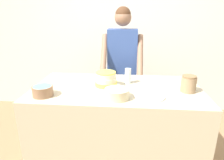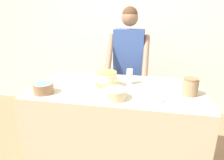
{
  "view_description": "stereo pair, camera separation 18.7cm",
  "coord_description": "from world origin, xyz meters",
  "px_view_note": "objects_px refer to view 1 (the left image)",
  "views": [
    {
      "loc": [
        0.11,
        -1.38,
        1.65
      ],
      "look_at": [
        -0.04,
        0.38,
        1.04
      ],
      "focal_mm": 32.0,
      "sensor_mm": 36.0,
      "label": 1
    },
    {
      "loc": [
        0.3,
        -1.36,
        1.65
      ],
      "look_at": [
        -0.04,
        0.38,
        1.04
      ],
      "focal_mm": 32.0,
      "sensor_mm": 36.0,
      "label": 2
    }
  ],
  "objects_px": {
    "cake": "(106,80)",
    "drinking_glass": "(128,76)",
    "ceramic_plate": "(150,96)",
    "stoneware_jar": "(189,84)",
    "frosting_bowl_blue": "(43,91)",
    "frosting_bowl_pink": "(117,93)",
    "person_baker": "(122,60)"
  },
  "relations": [
    {
      "from": "ceramic_plate",
      "to": "stoneware_jar",
      "type": "distance_m",
      "value": 0.39
    },
    {
      "from": "drinking_glass",
      "to": "stoneware_jar",
      "type": "xyz_separation_m",
      "value": [
        0.55,
        -0.18,
        -0.0
      ]
    },
    {
      "from": "cake",
      "to": "frosting_bowl_pink",
      "type": "height_order",
      "value": "cake"
    },
    {
      "from": "drinking_glass",
      "to": "ceramic_plate",
      "type": "xyz_separation_m",
      "value": [
        0.19,
        -0.32,
        -0.07
      ]
    },
    {
      "from": "cake",
      "to": "frosting_bowl_blue",
      "type": "bearing_deg",
      "value": -152.31
    },
    {
      "from": "cake",
      "to": "drinking_glass",
      "type": "xyz_separation_m",
      "value": [
        0.21,
        0.12,
        0.01
      ]
    },
    {
      "from": "cake",
      "to": "stoneware_jar",
      "type": "distance_m",
      "value": 0.77
    },
    {
      "from": "cake",
      "to": "ceramic_plate",
      "type": "distance_m",
      "value": 0.46
    },
    {
      "from": "frosting_bowl_pink",
      "to": "stoneware_jar",
      "type": "distance_m",
      "value": 0.67
    },
    {
      "from": "frosting_bowl_pink",
      "to": "frosting_bowl_blue",
      "type": "distance_m",
      "value": 0.65
    },
    {
      "from": "cake",
      "to": "stoneware_jar",
      "type": "xyz_separation_m",
      "value": [
        0.77,
        -0.06,
        0.01
      ]
    },
    {
      "from": "frosting_bowl_pink",
      "to": "drinking_glass",
      "type": "height_order",
      "value": "drinking_glass"
    },
    {
      "from": "person_baker",
      "to": "ceramic_plate",
      "type": "relative_size",
      "value": 6.31
    },
    {
      "from": "stoneware_jar",
      "to": "cake",
      "type": "bearing_deg",
      "value": 175.23
    },
    {
      "from": "ceramic_plate",
      "to": "stoneware_jar",
      "type": "relative_size",
      "value": 1.77
    },
    {
      "from": "stoneware_jar",
      "to": "ceramic_plate",
      "type": "bearing_deg",
      "value": -158.14
    },
    {
      "from": "person_baker",
      "to": "stoneware_jar",
      "type": "height_order",
      "value": "person_baker"
    },
    {
      "from": "frosting_bowl_blue",
      "to": "ceramic_plate",
      "type": "distance_m",
      "value": 0.93
    },
    {
      "from": "frosting_bowl_blue",
      "to": "person_baker",
      "type": "bearing_deg",
      "value": 56.92
    },
    {
      "from": "frosting_bowl_pink",
      "to": "drinking_glass",
      "type": "relative_size",
      "value": 1.34
    },
    {
      "from": "frosting_bowl_pink",
      "to": "stoneware_jar",
      "type": "height_order",
      "value": "stoneware_jar"
    },
    {
      "from": "person_baker",
      "to": "ceramic_plate",
      "type": "xyz_separation_m",
      "value": [
        0.28,
        -0.93,
        -0.09
      ]
    },
    {
      "from": "ceramic_plate",
      "to": "drinking_glass",
      "type": "bearing_deg",
      "value": 120.86
    },
    {
      "from": "cake",
      "to": "drinking_glass",
      "type": "relative_size",
      "value": 1.81
    },
    {
      "from": "frosting_bowl_blue",
      "to": "stoneware_jar",
      "type": "xyz_separation_m",
      "value": [
        1.29,
        0.21,
        0.03
      ]
    },
    {
      "from": "frosting_bowl_pink",
      "to": "stoneware_jar",
      "type": "bearing_deg",
      "value": 17.85
    },
    {
      "from": "frosting_bowl_pink",
      "to": "drinking_glass",
      "type": "bearing_deg",
      "value": 77.35
    },
    {
      "from": "person_baker",
      "to": "ceramic_plate",
      "type": "bearing_deg",
      "value": -73.53
    },
    {
      "from": "drinking_glass",
      "to": "person_baker",
      "type": "bearing_deg",
      "value": 97.68
    },
    {
      "from": "drinking_glass",
      "to": "ceramic_plate",
      "type": "relative_size",
      "value": 0.58
    },
    {
      "from": "frosting_bowl_pink",
      "to": "cake",
      "type": "bearing_deg",
      "value": 114.75
    },
    {
      "from": "frosting_bowl_pink",
      "to": "drinking_glass",
      "type": "xyz_separation_m",
      "value": [
        0.09,
        0.39,
        0.03
      ]
    }
  ]
}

